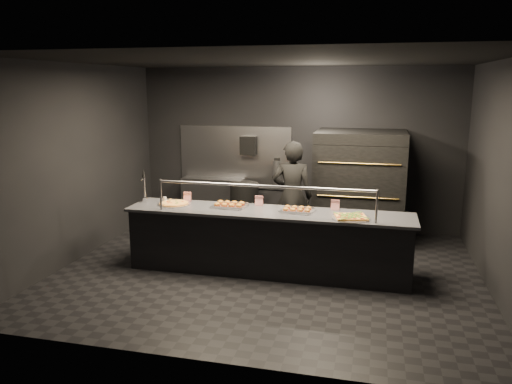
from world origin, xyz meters
TOP-DOWN VIEW (x-y plane):
  - room at (-0.02, 0.05)m, footprint 6.04×6.00m
  - service_counter at (0.00, -0.00)m, footprint 4.10×0.78m
  - pizza_oven at (1.20, 1.90)m, footprint 1.50×1.23m
  - prep_shelf at (-1.60, 2.32)m, footprint 1.20×0.35m
  - towel_dispenser at (-0.90, 2.39)m, footprint 0.30×0.20m
  - fire_extinguisher at (-0.35, 2.40)m, footprint 0.14×0.14m
  - beer_tap at (-1.95, 0.09)m, footprint 0.13×0.19m
  - round_pizza at (-1.45, 0.04)m, footprint 0.49×0.49m
  - slider_tray_a at (-0.60, 0.10)m, footprint 0.53×0.42m
  - slider_tray_b at (0.41, 0.05)m, footprint 0.52×0.45m
  - square_pizza at (1.17, -0.14)m, footprint 0.51×0.51m
  - condiment_jar at (-1.61, 0.12)m, footprint 0.14×0.05m
  - tent_cards at (-0.20, 0.28)m, footprint 2.37×0.04m
  - trash_bin at (-0.90, 2.06)m, footprint 0.53×0.53m
  - worker at (0.16, 1.11)m, footprint 0.69×0.48m

SIDE VIEW (x-z plane):
  - trash_bin at x=-0.90m, z-range 0.00..0.89m
  - prep_shelf at x=-1.60m, z-range 0.00..0.90m
  - service_counter at x=0.00m, z-range -0.22..1.15m
  - worker at x=0.16m, z-range 0.00..1.81m
  - round_pizza at x=-1.45m, z-range 0.92..0.95m
  - square_pizza at x=1.17m, z-range 0.92..0.96m
  - slider_tray_b at x=0.41m, z-range 0.91..0.98m
  - slider_tray_a at x=-0.60m, z-range 0.91..0.99m
  - condiment_jar at x=-1.61m, z-range 0.92..1.01m
  - pizza_oven at x=1.20m, z-range 0.01..1.92m
  - tent_cards at x=-0.20m, z-range 0.92..1.07m
  - fire_extinguisher at x=-0.35m, z-range 0.81..1.31m
  - beer_tap at x=-1.95m, z-range 0.81..1.32m
  - room at x=-0.02m, z-range 0.00..3.00m
  - towel_dispenser at x=-0.90m, z-range 1.38..1.73m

